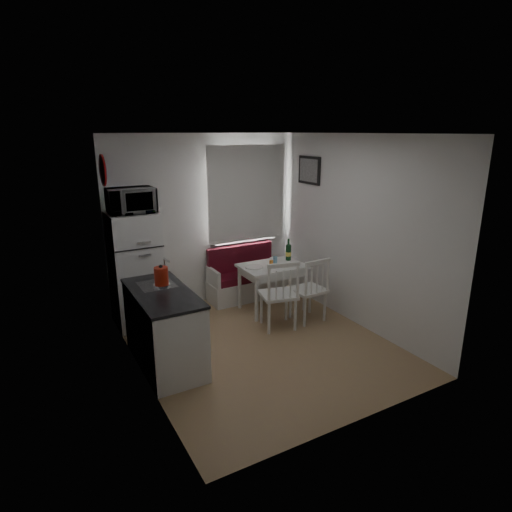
{
  "coord_description": "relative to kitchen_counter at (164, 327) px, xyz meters",
  "views": [
    {
      "loc": [
        -2.47,
        -4.27,
        2.63
      ],
      "look_at": [
        0.21,
        0.5,
        1.02
      ],
      "focal_mm": 30.0,
      "sensor_mm": 36.0,
      "label": 1
    }
  ],
  "objects": [
    {
      "name": "drinking_glass_orange",
      "position": [
        1.86,
        0.7,
        0.3
      ],
      "size": [
        0.06,
        0.06,
        0.09
      ],
      "primitive_type": "cylinder",
      "color": "orange",
      "rests_on": "dining_table"
    },
    {
      "name": "wall_front",
      "position": [
        1.2,
        -1.91,
        0.84
      ],
      "size": [
        3.0,
        0.02,
        2.6
      ],
      "primitive_type": "cube",
      "color": "white",
      "rests_on": "floor"
    },
    {
      "name": "plate",
      "position": [
        1.61,
        0.77,
        0.26
      ],
      "size": [
        0.26,
        0.26,
        0.02
      ],
      "primitive_type": "cylinder",
      "color": "white",
      "rests_on": "dining_table"
    },
    {
      "name": "floor",
      "position": [
        1.2,
        -0.16,
        -0.46
      ],
      "size": [
        3.0,
        3.5,
        0.02
      ],
      "primitive_type": "cube",
      "color": "tan",
      "rests_on": "ground"
    },
    {
      "name": "wine_bottle",
      "position": [
        2.26,
        0.85,
        0.42
      ],
      "size": [
        0.09,
        0.09,
        0.34
      ],
      "primitive_type": null,
      "color": "#133B1B",
      "rests_on": "dining_table"
    },
    {
      "name": "wall_sign",
      "position": [
        -0.27,
        1.29,
        1.69
      ],
      "size": [
        0.03,
        0.4,
        0.4
      ],
      "primitive_type": "cylinder",
      "rotation": [
        0.0,
        1.57,
        0.0
      ],
      "color": "#193699",
      "rests_on": "wall_left"
    },
    {
      "name": "dining_table",
      "position": [
        1.91,
        0.75,
        0.17
      ],
      "size": [
        0.95,
        0.68,
        0.7
      ],
      "rotation": [
        0.0,
        0.0,
        -0.02
      ],
      "color": "white",
      "rests_on": "floor"
    },
    {
      "name": "chair_right",
      "position": [
        2.16,
        0.08,
        0.13
      ],
      "size": [
        0.46,
        0.44,
        0.51
      ],
      "rotation": [
        0.0,
        0.0,
        0.04
      ],
      "color": "white",
      "rests_on": "floor"
    },
    {
      "name": "chair_left",
      "position": [
        1.66,
        0.07,
        0.16
      ],
      "size": [
        0.55,
        0.54,
        0.53
      ],
      "rotation": [
        0.0,
        0.0,
        -0.23
      ],
      "color": "white",
      "rests_on": "floor"
    },
    {
      "name": "ceiling",
      "position": [
        1.2,
        -0.16,
        2.14
      ],
      "size": [
        3.0,
        3.5,
        0.02
      ],
      "primitive_type": "cube",
      "color": "white",
      "rests_on": "wall_back"
    },
    {
      "name": "wall_back",
      "position": [
        1.2,
        1.59,
        0.84
      ],
      "size": [
        3.0,
        0.02,
        2.6
      ],
      "primitive_type": "cube",
      "color": "white",
      "rests_on": "floor"
    },
    {
      "name": "wall_right",
      "position": [
        2.7,
        -0.16,
        0.84
      ],
      "size": [
        0.02,
        3.5,
        2.6
      ],
      "primitive_type": "cube",
      "color": "white",
      "rests_on": "floor"
    },
    {
      "name": "window",
      "position": [
        1.9,
        1.56,
        1.17
      ],
      "size": [
        1.22,
        0.06,
        1.47
      ],
      "primitive_type": "cube",
      "color": "white",
      "rests_on": "wall_back"
    },
    {
      "name": "picture_frame",
      "position": [
        2.67,
        0.94,
        1.59
      ],
      "size": [
        0.04,
        0.52,
        0.42
      ],
      "primitive_type": "cube",
      "color": "black",
      "rests_on": "wall_right"
    },
    {
      "name": "wall_left",
      "position": [
        -0.3,
        -0.16,
        0.84
      ],
      "size": [
        0.02,
        3.5,
        2.6
      ],
      "primitive_type": "cube",
      "color": "white",
      "rests_on": "floor"
    },
    {
      "name": "bench",
      "position": [
        1.76,
        1.35,
        -0.17
      ],
      "size": [
        1.19,
        0.46,
        0.85
      ],
      "color": "white",
      "rests_on": "floor"
    },
    {
      "name": "kettle",
      "position": [
        0.05,
        0.14,
        0.57
      ],
      "size": [
        0.19,
        0.19,
        0.26
      ],
      "primitive_type": "cylinder",
      "color": "#A71F0D",
      "rests_on": "kitchen_counter"
    },
    {
      "name": "kitchen_counter",
      "position": [
        0.0,
        0.0,
        0.0
      ],
      "size": [
        0.62,
        1.32,
        1.16
      ],
      "color": "white",
      "rests_on": "floor"
    },
    {
      "name": "fridge",
      "position": [
        0.02,
        1.24,
        0.34
      ],
      "size": [
        0.64,
        0.64,
        1.59
      ],
      "primitive_type": "cube",
      "color": "white",
      "rests_on": "floor"
    },
    {
      "name": "microwave",
      "position": [
        0.02,
        1.19,
        1.3
      ],
      "size": [
        0.59,
        0.4,
        0.33
      ],
      "primitive_type": "imported",
      "color": "white",
      "rests_on": "fridge"
    },
    {
      "name": "curtain",
      "position": [
        1.9,
        1.49,
        1.22
      ],
      "size": [
        1.35,
        0.02,
        1.5
      ],
      "primitive_type": "cube",
      "color": "white",
      "rests_on": "wall_back"
    },
    {
      "name": "drinking_glass_blue",
      "position": [
        1.99,
        0.8,
        0.3
      ],
      "size": [
        0.06,
        0.06,
        0.11
      ],
      "primitive_type": "cylinder",
      "color": "#73A9C3",
      "rests_on": "dining_table"
    }
  ]
}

